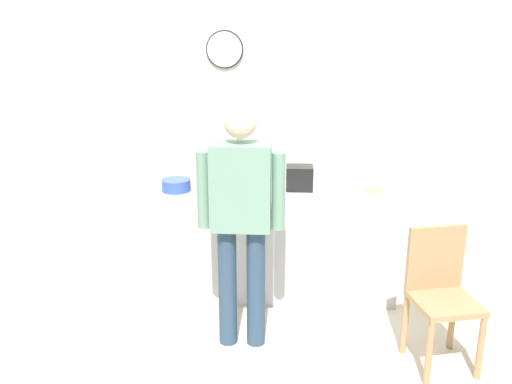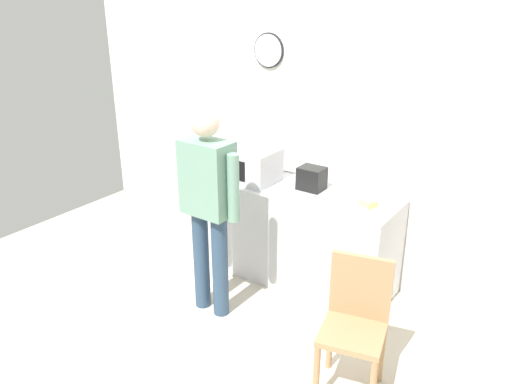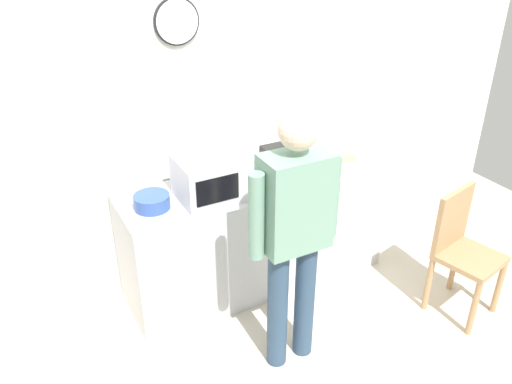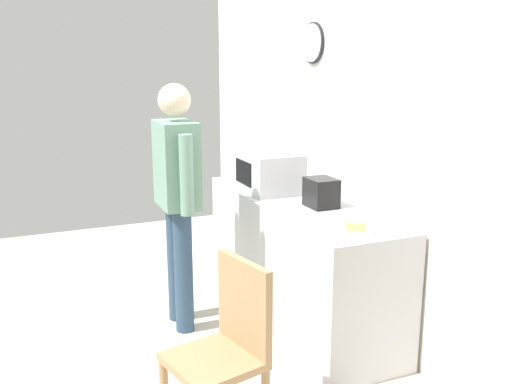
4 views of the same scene
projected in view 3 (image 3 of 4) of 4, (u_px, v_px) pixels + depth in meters
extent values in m
plane|color=beige|center=(360.00, 377.00, 3.35)|extent=(6.00, 6.00, 0.00)
cube|color=silver|center=(244.00, 109.00, 3.97)|extent=(5.40, 0.10, 2.60)
cylinder|color=white|center=(177.00, 21.00, 3.38)|extent=(0.28, 0.03, 0.28)
cylinder|color=black|center=(177.00, 21.00, 3.38)|extent=(0.31, 0.02, 0.31)
cube|color=#B7B7BC|center=(256.00, 232.00, 4.04)|extent=(2.02, 0.62, 0.89)
cube|color=silver|center=(214.00, 176.00, 3.56)|extent=(0.50, 0.38, 0.30)
cube|color=black|center=(218.00, 190.00, 3.39)|extent=(0.30, 0.01, 0.18)
cylinder|color=white|center=(347.00, 160.00, 4.12)|extent=(0.25, 0.25, 0.01)
cube|color=tan|center=(348.00, 157.00, 4.11)|extent=(0.14, 0.14, 0.05)
cylinder|color=#33519E|center=(152.00, 202.00, 3.46)|extent=(0.24, 0.24, 0.10)
cube|color=black|center=(278.00, 159.00, 3.92)|extent=(0.22, 0.18, 0.20)
cube|color=silver|center=(264.00, 164.00, 4.07)|extent=(0.15, 0.12, 0.01)
cube|color=silver|center=(142.00, 194.00, 3.65)|extent=(0.15, 0.12, 0.01)
cylinder|color=navy|center=(305.00, 298.00, 3.35)|extent=(0.13, 0.13, 0.89)
cylinder|color=navy|center=(277.00, 308.00, 3.27)|extent=(0.13, 0.13, 0.89)
cube|color=gray|center=(295.00, 202.00, 2.96)|extent=(0.40, 0.24, 0.59)
cylinder|color=gray|center=(331.00, 197.00, 3.08)|extent=(0.09, 0.09, 0.53)
cylinder|color=gray|center=(256.00, 217.00, 2.87)|extent=(0.09, 0.09, 0.53)
sphere|color=beige|center=(298.00, 130.00, 2.75)|extent=(0.22, 0.22, 0.22)
cylinder|color=#A87F56|center=(474.00, 308.00, 3.59)|extent=(0.04, 0.04, 0.45)
cylinder|color=#A87F56|center=(499.00, 287.00, 3.80)|extent=(0.04, 0.04, 0.45)
cylinder|color=#A87F56|center=(428.00, 284.00, 3.83)|extent=(0.04, 0.04, 0.45)
cylinder|color=#A87F56|center=(454.00, 265.00, 4.04)|extent=(0.04, 0.04, 0.45)
cube|color=#A87F56|center=(470.00, 258.00, 3.70)|extent=(0.48, 0.48, 0.04)
cube|color=#A87F56|center=(453.00, 218.00, 3.70)|extent=(0.40, 0.13, 0.45)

